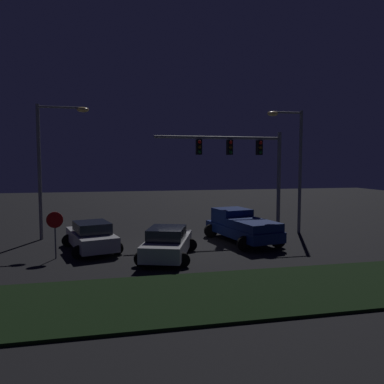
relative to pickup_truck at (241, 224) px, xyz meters
name	(u,v)px	position (x,y,z in m)	size (l,w,h in m)	color
ground_plane	(183,245)	(-3.40, -0.17, -1.00)	(80.00, 80.00, 0.00)	black
grass_median	(225,293)	(-3.40, -8.03, -0.95)	(26.80, 4.71, 0.10)	black
pickup_truck	(241,224)	(0.00, 0.00, 0.00)	(3.59, 5.69, 1.80)	navy
car_sedan	(167,243)	(-4.64, -2.80, -0.26)	(3.33, 4.74, 1.51)	#B7B7BC
car_sedan_far	(91,236)	(-8.24, -0.41, -0.26)	(3.22, 4.72, 1.51)	#B7B7BC
traffic_signal_gantry	(244,157)	(1.11, 2.65, 3.90)	(8.32, 0.56, 6.50)	slate
street_lamp_left	(50,154)	(-10.67, 3.07, 4.03)	(2.96, 0.44, 7.89)	slate
street_lamp_right	(294,156)	(4.16, 1.87, 3.94)	(2.41, 0.44, 7.82)	slate
stop_sign	(55,226)	(-9.81, -1.77, 0.56)	(0.76, 0.08, 2.23)	slate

